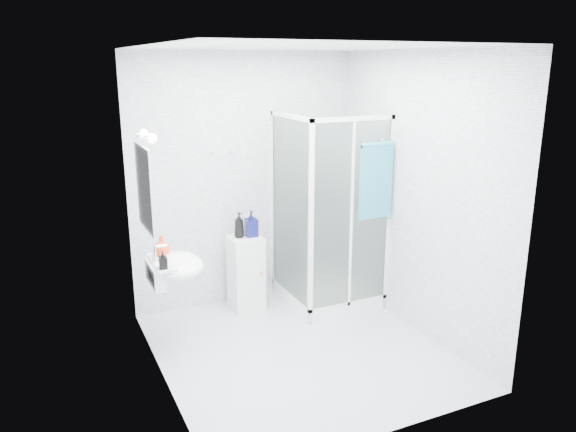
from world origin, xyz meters
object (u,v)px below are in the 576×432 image
wall_basin (173,267)px  storage_cabinet (246,273)px  soap_dispenser_orange (162,246)px  soap_dispenser_black (163,260)px  shower_enclosure (325,265)px  hand_towel (376,179)px  shampoo_bottle_b (251,224)px  shampoo_bottle_a (239,225)px

wall_basin → storage_cabinet: bearing=34.2°
soap_dispenser_orange → soap_dispenser_black: size_ratio=1.26×
shower_enclosure → soap_dispenser_black: bearing=-164.2°
storage_cabinet → soap_dispenser_orange: 1.21m
soap_dispenser_orange → soap_dispenser_black: soap_dispenser_orange is taller
wall_basin → hand_towel: (1.97, -0.09, 0.61)m
shampoo_bottle_b → shower_enclosure: bearing=-22.5°
shampoo_bottle_b → soap_dispenser_black: shampoo_bottle_b is taller
storage_cabinet → hand_towel: bearing=-32.9°
wall_basin → storage_cabinet: wall_basin is taller
shampoo_bottle_b → soap_dispenser_black: (-1.08, -0.79, 0.03)m
shampoo_bottle_a → shampoo_bottle_b: bearing=-5.2°
shampoo_bottle_a → soap_dispenser_black: size_ratio=1.76×
shampoo_bottle_b → soap_dispenser_black: bearing=-143.7°
shower_enclosure → shampoo_bottle_b: 0.89m
hand_towel → soap_dispenser_black: hand_towel is taller
wall_basin → shampoo_bottle_b: (0.95, 0.61, 0.11)m
shower_enclosure → shampoo_bottle_a: shower_enclosure is taller
storage_cabinet → shampoo_bottle_a: shampoo_bottle_a is taller
shower_enclosure → soap_dispenser_black: (-1.78, -0.50, 0.49)m
wall_basin → storage_cabinet: size_ratio=0.73×
soap_dispenser_orange → soap_dispenser_black: bearing=-100.9°
storage_cabinet → soap_dispenser_black: soap_dispenser_black is taller
hand_towel → shampoo_bottle_a: 1.44m
storage_cabinet → soap_dispenser_black: (-1.01, -0.79, 0.55)m
shampoo_bottle_a → soap_dispenser_orange: 1.03m
soap_dispenser_black → shampoo_bottle_b: bearing=36.3°
wall_basin → soap_dispenser_orange: bearing=120.7°
shower_enclosure → shampoo_bottle_b: size_ratio=7.49×
soap_dispenser_orange → shampoo_bottle_b: bearing=25.8°
shampoo_bottle_b → hand_towel: bearing=-34.2°
hand_towel → shampoo_bottle_a: (-1.14, 0.70, -0.51)m
shampoo_bottle_a → soap_dispenser_orange: soap_dispenser_orange is taller
shower_enclosure → shampoo_bottle_b: (-0.70, 0.29, 0.46)m
shower_enclosure → hand_towel: (0.32, -0.40, 0.96)m
shower_enclosure → soap_dispenser_black: 1.91m
hand_towel → shampoo_bottle_a: bearing=148.5°
wall_basin → storage_cabinet: 1.15m
shampoo_bottle_b → soap_dispenser_orange: soap_dispenser_orange is taller
hand_towel → soap_dispenser_black: size_ratio=4.99×
shower_enclosure → shampoo_bottle_a: bearing=160.0°
storage_cabinet → shampoo_bottle_b: (0.07, 0.00, 0.52)m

